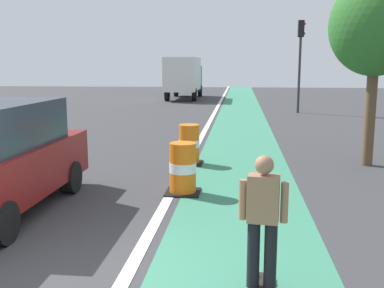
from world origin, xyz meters
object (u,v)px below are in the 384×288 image
Objects in this scene: traffic_barrel_front at (183,169)px; traffic_light_corner at (300,50)px; traffic_barrel_mid at (189,145)px; skateboarder_on_lane at (263,221)px; street_tree_sidewalk at (376,27)px; delivery_truck_down_block at (184,75)px.

traffic_light_corner is at bearing 75.22° from traffic_barrel_front.
traffic_barrel_mid is at bearing 93.75° from traffic_barrel_front.
street_tree_sidewalk is at bearing 66.78° from skateboarder_on_lane.
skateboarder_on_lane is 0.33× the size of traffic_light_corner.
street_tree_sidewalk is (7.90, -23.53, 1.82)m from delivery_truck_down_block.
skateboarder_on_lane is at bearing -98.08° from traffic_light_corner.
traffic_barrel_front is 0.14× the size of delivery_truck_down_block.
traffic_barrel_mid is 0.14× the size of delivery_truck_down_block.
traffic_barrel_front is at bearing -86.25° from traffic_barrel_mid.
skateboarder_on_lane is 1.55× the size of traffic_barrel_mid.
traffic_barrel_front is 0.21× the size of traffic_light_corner.
delivery_truck_down_block reaches higher than skateboarder_on_lane.
traffic_light_corner is (4.46, 16.89, 2.97)m from traffic_barrel_front.
traffic_light_corner reaches higher than street_tree_sidewalk.
delivery_truck_down_block is 24.89m from street_tree_sidewalk.
traffic_barrel_mid is at bearing -108.40° from traffic_light_corner.
delivery_truck_down_block is at bearing 108.57° from street_tree_sidewalk.
traffic_light_corner reaches higher than skateboarder_on_lane.
traffic_barrel_mid is 24.08m from delivery_truck_down_block.
street_tree_sidewalk is at bearing -89.20° from traffic_light_corner.
skateboarder_on_lane is 31.32m from delivery_truck_down_block.
traffic_light_corner is 1.02× the size of street_tree_sidewalk.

